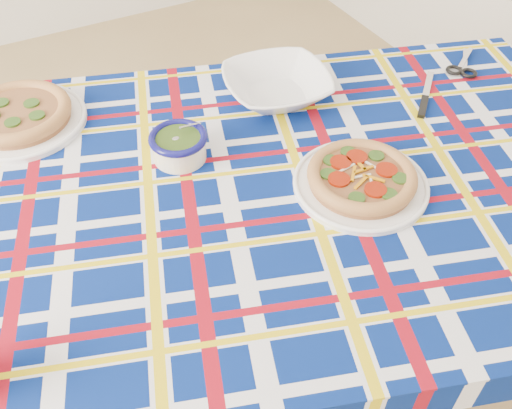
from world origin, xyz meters
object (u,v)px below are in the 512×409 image
dining_table (265,210)px  pesto_bowl (179,144)px  serving_bowl (277,86)px  main_focaccia_plate (362,177)px

dining_table → pesto_bowl: pesto_bowl is taller
dining_table → serving_bowl: serving_bowl is taller
dining_table → pesto_bowl: bearing=144.1°
dining_table → serving_bowl: size_ratio=6.87×
dining_table → main_focaccia_plate: main_focaccia_plate is taller
pesto_bowl → serving_bowl: pesto_bowl is taller
dining_table → main_focaccia_plate: bearing=-11.3°
dining_table → pesto_bowl: 0.22m
dining_table → main_focaccia_plate: (0.16, -0.09, 0.10)m
main_focaccia_plate → serving_bowl: (0.01, 0.35, 0.00)m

